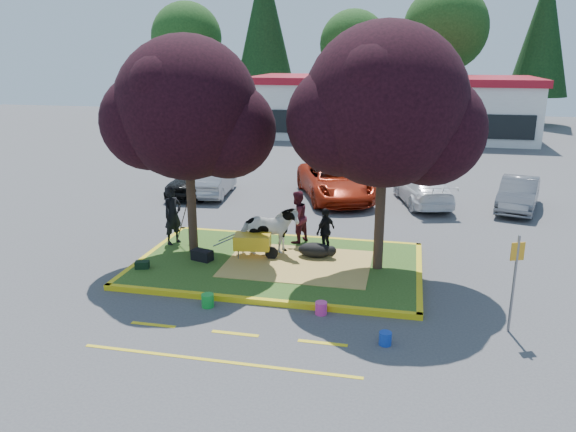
% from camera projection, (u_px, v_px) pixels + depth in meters
% --- Properties ---
extents(ground, '(90.00, 90.00, 0.00)m').
position_uv_depth(ground, '(278.00, 267.00, 16.62)').
color(ground, '#424244').
rests_on(ground, ground).
extents(median_island, '(8.00, 5.00, 0.15)m').
position_uv_depth(median_island, '(278.00, 265.00, 16.60)').
color(median_island, '#2C4C17').
rests_on(median_island, ground).
extents(curb_near, '(8.30, 0.16, 0.15)m').
position_uv_depth(curb_near, '(254.00, 301.00, 14.18)').
color(curb_near, yellow).
rests_on(curb_near, ground).
extents(curb_far, '(8.30, 0.16, 0.15)m').
position_uv_depth(curb_far, '(296.00, 238.00, 19.02)').
color(curb_far, yellow).
rests_on(curb_far, ground).
extents(curb_left, '(0.16, 5.30, 0.15)m').
position_uv_depth(curb_left, '(151.00, 254.00, 17.44)').
color(curb_left, yellow).
rests_on(curb_left, ground).
extents(curb_right, '(0.16, 5.30, 0.15)m').
position_uv_depth(curb_right, '(419.00, 276.00, 15.76)').
color(curb_right, yellow).
rests_on(curb_right, ground).
extents(straw_bedding, '(4.20, 3.00, 0.01)m').
position_uv_depth(straw_bedding, '(298.00, 264.00, 16.46)').
color(straw_bedding, tan).
rests_on(straw_bedding, median_island).
extents(tree_purple_left, '(5.06, 4.20, 6.51)m').
position_uv_depth(tree_purple_left, '(187.00, 115.00, 16.32)').
color(tree_purple_left, black).
rests_on(tree_purple_left, median_island).
extents(tree_purple_right, '(5.30, 4.40, 6.82)m').
position_uv_depth(tree_purple_right, '(385.00, 113.00, 14.91)').
color(tree_purple_right, black).
rests_on(tree_purple_right, median_island).
extents(fire_lane_stripe_a, '(1.10, 0.12, 0.01)m').
position_uv_depth(fire_lane_stripe_a, '(153.00, 325.00, 13.10)').
color(fire_lane_stripe_a, yellow).
rests_on(fire_lane_stripe_a, ground).
extents(fire_lane_stripe_b, '(1.10, 0.12, 0.01)m').
position_uv_depth(fire_lane_stripe_b, '(235.00, 334.00, 12.69)').
color(fire_lane_stripe_b, yellow).
rests_on(fire_lane_stripe_b, ground).
extents(fire_lane_stripe_c, '(1.10, 0.12, 0.01)m').
position_uv_depth(fire_lane_stripe_c, '(323.00, 343.00, 12.27)').
color(fire_lane_stripe_c, yellow).
rests_on(fire_lane_stripe_c, ground).
extents(fire_lane_long, '(6.00, 0.10, 0.01)m').
position_uv_depth(fire_lane_long, '(218.00, 361.00, 11.56)').
color(fire_lane_long, yellow).
rests_on(fire_lane_long, ground).
extents(retail_building, '(20.40, 8.40, 4.40)m').
position_uv_depth(retail_building, '(390.00, 106.00, 41.81)').
color(retail_building, silver).
rests_on(retail_building, ground).
extents(treeline, '(46.58, 7.80, 14.63)m').
position_uv_depth(treeline, '(389.00, 33.00, 49.45)').
color(treeline, black).
rests_on(treeline, ground).
extents(cow, '(1.96, 1.37, 1.51)m').
position_uv_depth(cow, '(268.00, 231.00, 17.01)').
color(cow, silver).
rests_on(cow, median_island).
extents(calf, '(1.11, 0.74, 0.45)m').
position_uv_depth(calf, '(315.00, 250.00, 16.94)').
color(calf, black).
rests_on(calf, median_island).
extents(handler, '(0.70, 0.81, 1.87)m').
position_uv_depth(handler, '(173.00, 215.00, 17.99)').
color(handler, black).
rests_on(handler, median_island).
extents(visitor_a, '(0.98, 1.04, 1.71)m').
position_uv_depth(visitor_a, '(297.00, 217.00, 18.12)').
color(visitor_a, '#4E1624').
rests_on(visitor_a, median_island).
extents(visitor_b, '(0.71, 0.90, 1.42)m').
position_uv_depth(visitor_b, '(325.00, 231.00, 17.18)').
color(visitor_b, black).
rests_on(visitor_b, median_island).
extents(wheelbarrow, '(1.94, 0.78, 0.73)m').
position_uv_depth(wheelbarrow, '(253.00, 242.00, 16.81)').
color(wheelbarrow, black).
rests_on(wheelbarrow, median_island).
extents(gear_bag_dark, '(0.69, 0.50, 0.31)m').
position_uv_depth(gear_bag_dark, '(202.00, 255.00, 16.70)').
color(gear_bag_dark, black).
rests_on(gear_bag_dark, median_island).
extents(gear_bag_green, '(0.44, 0.34, 0.21)m').
position_uv_depth(gear_bag_green, '(142.00, 265.00, 16.09)').
color(gear_bag_green, black).
rests_on(gear_bag_green, median_island).
extents(sign_post, '(0.31, 0.16, 2.30)m').
position_uv_depth(sign_post, '(515.00, 274.00, 12.42)').
color(sign_post, slate).
rests_on(sign_post, ground).
extents(bucket_green, '(0.41, 0.41, 0.34)m').
position_uv_depth(bucket_green, '(208.00, 300.00, 13.99)').
color(bucket_green, green).
rests_on(bucket_green, ground).
extents(bucket_pink, '(0.29, 0.29, 0.31)m').
position_uv_depth(bucket_pink, '(321.00, 308.00, 13.60)').
color(bucket_pink, '#EE3497').
rests_on(bucket_pink, ground).
extents(bucket_blue, '(0.31, 0.31, 0.30)m').
position_uv_depth(bucket_blue, '(385.00, 338.00, 12.17)').
color(bucket_blue, '#163FB3').
rests_on(bucket_blue, ground).
extents(car_black, '(1.73, 4.19, 1.42)m').
position_uv_depth(car_black, '(197.00, 178.00, 25.02)').
color(car_black, black).
rests_on(car_black, ground).
extents(car_silver, '(1.62, 3.73, 1.19)m').
position_uv_depth(car_silver, '(214.00, 182.00, 24.81)').
color(car_silver, gray).
rests_on(car_silver, ground).
extents(car_red, '(4.36, 6.08, 1.54)m').
position_uv_depth(car_red, '(335.00, 181.00, 24.23)').
color(car_red, '#A2230D').
rests_on(car_red, ground).
extents(car_white, '(2.79, 4.60, 1.25)m').
position_uv_depth(car_white, '(423.00, 190.00, 23.32)').
color(car_white, white).
rests_on(car_white, ground).
extents(car_grey, '(2.29, 4.14, 1.29)m').
position_uv_depth(car_grey, '(518.00, 194.00, 22.50)').
color(car_grey, slate).
rests_on(car_grey, ground).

